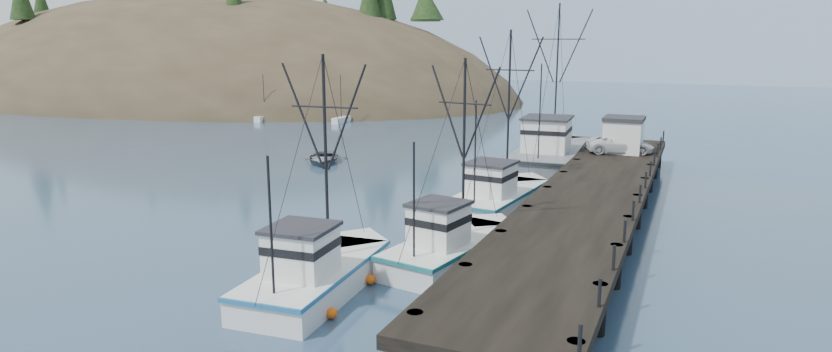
{
  "coord_description": "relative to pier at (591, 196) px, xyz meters",
  "views": [
    {
      "loc": [
        19.31,
        -22.13,
        10.73
      ],
      "look_at": [
        3.82,
        13.54,
        2.5
      ],
      "focal_mm": 28.0,
      "sensor_mm": 36.0,
      "label": 1
    }
  ],
  "objects": [
    {
      "name": "moored_sailboats",
      "position": [
        -50.54,
        41.04,
        -1.36
      ],
      "size": [
        22.17,
        20.62,
        6.35
      ],
      "color": "white",
      "rests_on": "ground"
    },
    {
      "name": "pickup_truck",
      "position": [
        0.02,
        13.99,
        1.01
      ],
      "size": [
        5.55,
        3.78,
        1.41
      ],
      "primitive_type": "imported",
      "rotation": [
        0.0,
        0.0,
        1.88
      ],
      "color": "silver",
      "rests_on": "pier"
    },
    {
      "name": "work_vessel",
      "position": [
        -5.81,
        16.12,
        -0.46
      ],
      "size": [
        5.8,
        17.04,
        14.04
      ],
      "color": "slate",
      "rests_on": "ground"
    },
    {
      "name": "distant_ridge_far",
      "position": [
        -54.0,
        169.0,
        -1.69
      ],
      "size": [
        180.0,
        25.0,
        18.0
      ],
      "primitive_type": "cube",
      "color": "silver",
      "rests_on": "ground"
    },
    {
      "name": "ground",
      "position": [
        -14.0,
        -16.0,
        -1.69
      ],
      "size": [
        400.0,
        400.0,
        0.0
      ],
      "primitive_type": "plane",
      "color": "navy",
      "rests_on": "ground"
    },
    {
      "name": "distant_ridge",
      "position": [
        -4.0,
        154.0,
        -1.69
      ],
      "size": [
        360.0,
        40.0,
        26.0
      ],
      "primitive_type": "cube",
      "color": "#9EB2C6",
      "rests_on": "ground"
    },
    {
      "name": "pier",
      "position": [
        0.0,
        0.0,
        0.0
      ],
      "size": [
        6.0,
        44.0,
        2.0
      ],
      "color": "black",
      "rests_on": "ground"
    },
    {
      "name": "trawler_mid",
      "position": [
        -9.18,
        -15.35,
        -0.87
      ],
      "size": [
        4.16,
        10.48,
        10.47
      ],
      "color": "white",
      "rests_on": "ground"
    },
    {
      "name": "pier_shed",
      "position": [
        0.16,
        14.55,
        1.73
      ],
      "size": [
        3.0,
        3.2,
        2.8
      ],
      "color": "silver",
      "rests_on": "pier"
    },
    {
      "name": "trawler_near",
      "position": [
        -5.11,
        -9.56,
        -0.87
      ],
      "size": [
        4.65,
        9.95,
        10.21
      ],
      "color": "white",
      "rests_on": "ground"
    },
    {
      "name": "trawler_far",
      "position": [
        -5.93,
        1.39,
        -0.87
      ],
      "size": [
        4.72,
        11.5,
        11.67
      ],
      "color": "white",
      "rests_on": "ground"
    },
    {
      "name": "headland",
      "position": [
        -88.95,
        62.61,
        -6.24
      ],
      "size": [
        134.8,
        78.0,
        51.0
      ],
      "color": "#382D1E",
      "rests_on": "ground"
    },
    {
      "name": "motorboat",
      "position": [
        -24.74,
        10.38,
        -1.69
      ],
      "size": [
        5.86,
        6.66,
        1.14
      ],
      "primitive_type": "imported",
      "rotation": [
        0.0,
        0.0,
        0.42
      ],
      "color": "#595E63",
      "rests_on": "ground"
    }
  ]
}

